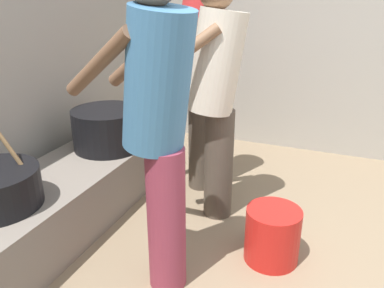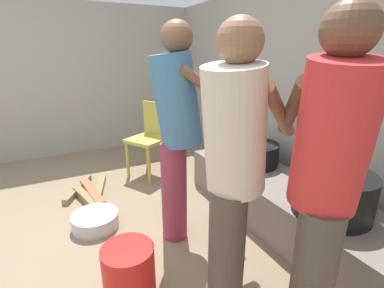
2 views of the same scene
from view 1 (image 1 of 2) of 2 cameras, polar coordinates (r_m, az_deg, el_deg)
block_enclosure_right at (r=3.93m, az=25.51°, el=12.98°), size 0.20×4.96×2.09m
hearth_ledge at (r=2.79m, az=-18.02°, el=-7.50°), size 2.14×0.60×0.39m
cooking_pot_secondary at (r=2.97m, az=-12.26°, el=2.21°), size 0.51×0.51×0.30m
cook_in_blue_shirt at (r=1.84m, az=-4.97°, el=3.96°), size 0.50×0.74×1.65m
cook_in_cream_shirt at (r=2.51m, az=3.46°, el=8.07°), size 0.60×0.74×1.60m
cook_in_red_shirt at (r=2.90m, az=0.86°, el=10.46°), size 0.73×0.66×1.64m
bucket_red_plastic at (r=2.39m, az=11.68°, el=-12.88°), size 0.32×0.32×0.33m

